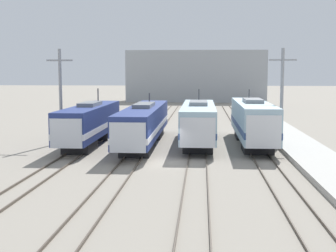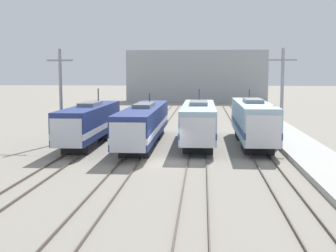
{
  "view_description": "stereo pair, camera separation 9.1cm",
  "coord_description": "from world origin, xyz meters",
  "px_view_note": "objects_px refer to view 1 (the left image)",
  "views": [
    {
      "loc": [
        2.88,
        -35.21,
        6.92
      ],
      "look_at": [
        0.11,
        3.02,
        2.47
      ],
      "focal_mm": 50.0,
      "sensor_mm": 36.0,
      "label": 1
    },
    {
      "loc": [
        2.97,
        -35.21,
        6.92
      ],
      "look_at": [
        0.11,
        3.02,
        2.47
      ],
      "focal_mm": 50.0,
      "sensor_mm": 36.0,
      "label": 2
    }
  ],
  "objects_px": {
    "locomotive_center_right": "(198,122)",
    "locomotive_far_right": "(253,122)",
    "catenary_tower_left": "(61,94)",
    "locomotive_far_left": "(89,123)",
    "locomotive_center_left": "(144,124)",
    "catenary_tower_right": "(282,95)"
  },
  "relations": [
    {
      "from": "locomotive_center_right",
      "to": "locomotive_far_right",
      "type": "xyz_separation_m",
      "value": [
        5.14,
        -0.0,
        0.12
      ]
    },
    {
      "from": "locomotive_center_right",
      "to": "catenary_tower_left",
      "type": "height_order",
      "value": "catenary_tower_left"
    },
    {
      "from": "locomotive_far_left",
      "to": "locomotive_far_right",
      "type": "xyz_separation_m",
      "value": [
        15.42,
        1.2,
        0.15
      ]
    },
    {
      "from": "locomotive_center_right",
      "to": "catenary_tower_left",
      "type": "bearing_deg",
      "value": 179.49
    },
    {
      "from": "locomotive_center_right",
      "to": "catenary_tower_left",
      "type": "relative_size",
      "value": 1.81
    },
    {
      "from": "locomotive_far_right",
      "to": "catenary_tower_left",
      "type": "bearing_deg",
      "value": 179.62
    },
    {
      "from": "locomotive_center_left",
      "to": "catenary_tower_left",
      "type": "bearing_deg",
      "value": 172.77
    },
    {
      "from": "catenary_tower_left",
      "to": "catenary_tower_right",
      "type": "distance_m",
      "value": 21.1
    },
    {
      "from": "locomotive_center_right",
      "to": "catenary_tower_right",
      "type": "height_order",
      "value": "catenary_tower_right"
    },
    {
      "from": "locomotive_center_left",
      "to": "locomotive_far_right",
      "type": "bearing_deg",
      "value": 5.1
    },
    {
      "from": "locomotive_far_left",
      "to": "locomotive_center_right",
      "type": "relative_size",
      "value": 0.98
    },
    {
      "from": "locomotive_far_left",
      "to": "locomotive_center_right",
      "type": "distance_m",
      "value": 10.35
    },
    {
      "from": "locomotive_far_left",
      "to": "locomotive_center_left",
      "type": "xyz_separation_m",
      "value": [
        5.14,
        0.29,
        -0.04
      ]
    },
    {
      "from": "catenary_tower_right",
      "to": "locomotive_far_right",
      "type": "bearing_deg",
      "value": -177.31
    },
    {
      "from": "catenary_tower_left",
      "to": "locomotive_far_right",
      "type": "bearing_deg",
      "value": -0.38
    },
    {
      "from": "locomotive_center_left",
      "to": "catenary_tower_left",
      "type": "xyz_separation_m",
      "value": [
        -8.19,
        1.04,
        2.74
      ]
    },
    {
      "from": "locomotive_far_left",
      "to": "catenary_tower_right",
      "type": "height_order",
      "value": "catenary_tower_right"
    },
    {
      "from": "locomotive_center_left",
      "to": "locomotive_far_right",
      "type": "xyz_separation_m",
      "value": [
        10.28,
        0.92,
        0.2
      ]
    },
    {
      "from": "locomotive_center_right",
      "to": "catenary_tower_right",
      "type": "relative_size",
      "value": 1.81
    },
    {
      "from": "catenary_tower_right",
      "to": "locomotive_center_right",
      "type": "bearing_deg",
      "value": -179.13
    },
    {
      "from": "catenary_tower_right",
      "to": "locomotive_far_left",
      "type": "bearing_deg",
      "value": -175.8
    },
    {
      "from": "locomotive_center_left",
      "to": "locomotive_center_right",
      "type": "distance_m",
      "value": 5.22
    }
  ]
}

